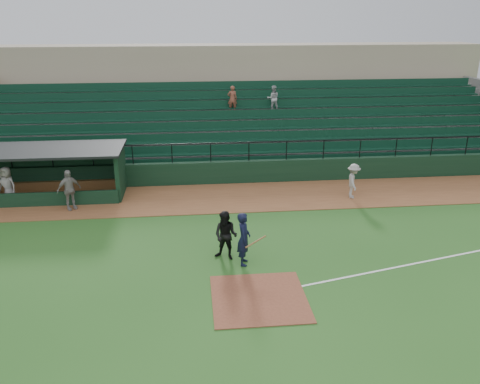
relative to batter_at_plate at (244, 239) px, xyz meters
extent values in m
plane|color=#24551B|center=(0.24, -1.33, -0.99)|extent=(90.00, 90.00, 0.00)
cube|color=brown|center=(0.24, 6.67, -0.98)|extent=(40.00, 4.00, 0.03)
cube|color=brown|center=(0.24, -2.33, -0.98)|extent=(3.00, 3.00, 0.03)
cube|color=white|center=(8.24, -0.13, -0.99)|extent=(17.49, 4.44, 0.01)
cube|color=black|center=(0.24, 8.87, -0.39)|extent=(36.00, 0.35, 1.20)
cylinder|color=black|center=(0.24, 8.87, 1.21)|extent=(36.00, 0.06, 0.06)
cube|color=slate|center=(0.24, 13.77, 0.81)|extent=(36.00, 9.00, 3.60)
cube|color=#0E3522|center=(0.24, 13.27, 1.26)|extent=(34.56, 8.00, 4.05)
cube|color=tan|center=(0.24, 20.27, 2.21)|extent=(38.00, 3.00, 6.40)
cube|color=slate|center=(0.24, 18.27, 2.71)|extent=(36.00, 2.00, 0.20)
imported|color=#B0B0B0|center=(3.43, 14.57, 2.50)|extent=(0.77, 0.60, 1.58)
imported|color=brown|center=(0.87, 14.57, 2.52)|extent=(0.59, 0.39, 1.62)
cube|color=black|center=(-9.51, 9.07, 0.16)|extent=(8.50, 0.20, 2.30)
cube|color=black|center=(-5.26, 7.77, 0.16)|extent=(0.20, 2.60, 2.30)
cube|color=black|center=(-9.51, 7.77, 1.37)|extent=(8.90, 3.20, 0.12)
cube|color=olive|center=(-9.51, 8.67, -0.74)|extent=(7.65, 0.40, 0.50)
cube|color=black|center=(-9.51, 6.42, -0.64)|extent=(8.50, 0.12, 0.70)
imported|color=black|center=(0.00, 0.00, 0.00)|extent=(0.57, 0.78, 1.98)
cylinder|color=olive|center=(0.40, -0.20, -0.04)|extent=(0.79, 0.34, 0.35)
imported|color=black|center=(-0.61, 0.46, -0.06)|extent=(1.12, 1.02, 1.85)
imported|color=#A7A29C|center=(5.99, 6.02, -0.11)|extent=(0.83, 1.20, 1.70)
imported|color=gray|center=(-7.35, 5.89, -0.02)|extent=(1.17, 1.01, 1.89)
imported|color=gray|center=(-10.40, 6.95, -0.06)|extent=(1.03, 0.87, 1.79)
camera|label=1|loc=(-1.71, -15.47, 7.56)|focal=36.31mm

